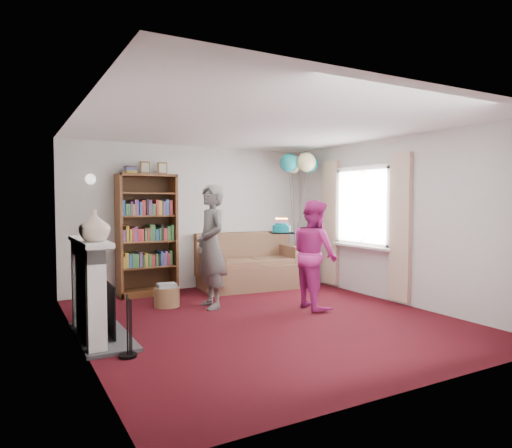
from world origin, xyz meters
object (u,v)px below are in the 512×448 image
bookcase (146,236)px  person_striped (211,246)px  sofa (250,267)px  person_magenta (315,254)px  birthday_cake (282,229)px

bookcase → person_striped: (0.57, -1.35, -0.08)m
person_striped → sofa: bearing=133.9°
person_magenta → bookcase: bearing=47.3°
person_striped → person_magenta: 1.49m
sofa → person_striped: 1.75m
bookcase → person_magenta: (1.87, -2.09, -0.19)m
sofa → birthday_cake: birthday_cake is taller
bookcase → birthday_cake: size_ratio=6.81×
birthday_cake → person_striped: bearing=154.7°
bookcase → birthday_cake: (1.49, -1.79, 0.17)m
bookcase → person_magenta: bearing=-48.2°
bookcase → sofa: (1.81, -0.23, -0.61)m
bookcase → sofa: bearing=-7.2°
person_striped → birthday_cake: bearing=66.4°
person_striped → person_magenta: size_ratio=1.14×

